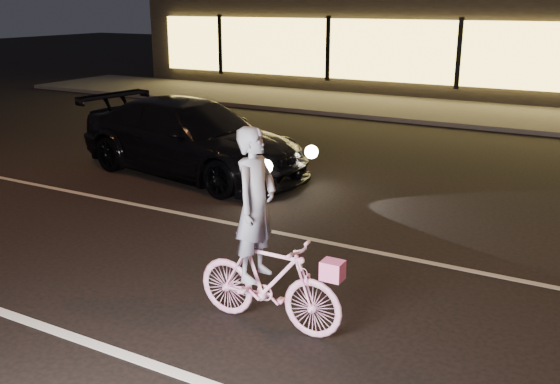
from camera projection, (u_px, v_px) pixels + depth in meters
The scene contains 7 objects.
ground at pixel (146, 274), 7.54m from camera, with size 90.00×90.00×0.00m, color black.
lane_stripe_near at pixel (48, 328), 6.29m from camera, with size 60.00×0.12×0.01m, color silver.
lane_stripe_far at pixel (236, 224), 9.21m from camera, with size 60.00×0.10×0.01m, color gray.
sidewalk at pixel (439, 111), 18.38m from camera, with size 30.00×4.00×0.12m, color #383533.
storefront at pixel (488, 30), 22.75m from camera, with size 25.40×8.42×4.20m.
cyclist at pixel (265, 259), 6.15m from camera, with size 1.62×0.56×2.04m.
sedan at pixel (192, 138), 11.73m from camera, with size 5.06×2.65×1.40m.
Camera 1 is at (4.78, -5.26, 3.16)m, focal length 40.00 mm.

